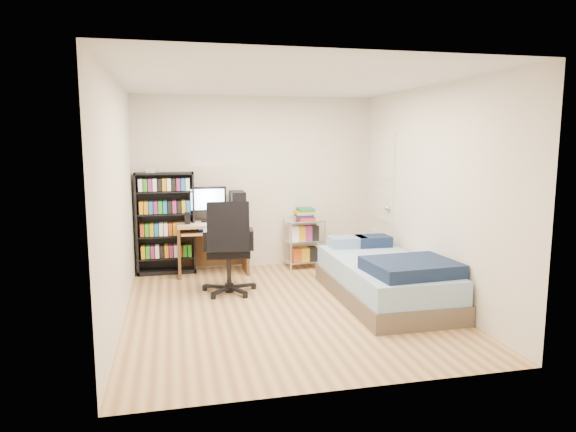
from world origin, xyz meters
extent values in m
cube|color=tan|center=(0.00, 0.00, -0.02)|extent=(3.50, 4.00, 0.04)
cube|color=silver|center=(0.00, 0.00, 2.52)|extent=(3.50, 4.00, 0.04)
cube|color=silver|center=(0.00, 2.02, 1.25)|extent=(3.50, 0.04, 2.50)
cube|color=silver|center=(0.00, -2.02, 1.25)|extent=(3.50, 0.04, 2.50)
cube|color=silver|center=(-1.77, 0.00, 1.25)|extent=(0.04, 4.00, 2.50)
cube|color=silver|center=(1.77, 0.00, 1.25)|extent=(0.04, 4.00, 2.50)
cube|color=black|center=(-1.31, 1.84, 0.71)|extent=(0.80, 0.27, 1.43)
cube|color=black|center=(-1.31, 1.84, 0.22)|extent=(0.75, 0.25, 0.02)
cube|color=#A84416|center=(-1.31, 1.83, 0.33)|extent=(0.70, 0.21, 0.17)
cube|color=black|center=(-1.31, 1.84, 0.54)|extent=(0.75, 0.25, 0.02)
cube|color=#196EB1|center=(-1.31, 1.83, 0.64)|extent=(0.70, 0.21, 0.17)
cube|color=black|center=(-1.31, 1.84, 0.85)|extent=(0.75, 0.25, 0.02)
cube|color=gold|center=(-1.31, 1.83, 0.95)|extent=(0.70, 0.21, 0.17)
cube|color=black|center=(-1.31, 1.84, 1.16)|extent=(0.75, 0.25, 0.02)
cube|color=green|center=(-1.31, 1.83, 1.26)|extent=(0.70, 0.21, 0.17)
cube|color=silver|center=(-1.49, 1.84, 1.46)|extent=(0.13, 0.11, 0.06)
cube|color=tan|center=(-0.68, 1.68, 0.71)|extent=(0.97, 0.53, 0.04)
cube|color=#3A2A1F|center=(-1.14, 1.68, 0.34)|extent=(0.04, 0.53, 0.69)
cube|color=#3A2A1F|center=(-0.21, 1.68, 0.34)|extent=(0.04, 0.53, 0.69)
cube|color=#3A2A1F|center=(-0.68, 1.93, 0.36)|extent=(0.93, 0.03, 0.63)
cube|color=tan|center=(-0.68, 1.61, 0.61)|extent=(0.87, 0.44, 0.02)
cube|color=black|center=(-0.68, 1.59, 0.64)|extent=(0.43, 0.15, 0.02)
cube|color=black|center=(-0.72, 1.79, 1.05)|extent=(0.52, 0.05, 0.35)
cube|color=#CCDFFF|center=(-0.72, 1.76, 1.05)|extent=(0.47, 0.01, 0.29)
cube|color=black|center=(-0.31, 1.73, 0.94)|extent=(0.19, 0.41, 0.43)
cube|color=black|center=(-1.02, 1.63, 0.81)|extent=(0.08, 0.08, 0.16)
cube|color=black|center=(-0.51, 1.59, 0.81)|extent=(0.08, 0.08, 0.16)
cylinder|color=black|center=(-0.55, 0.72, 0.29)|extent=(0.05, 0.05, 0.41)
cube|color=black|center=(-0.55, 0.72, 0.52)|extent=(0.57, 0.57, 0.09)
cube|color=black|center=(-0.58, 0.48, 0.86)|extent=(0.51, 0.21, 0.60)
cube|color=black|center=(-0.83, 0.75, 0.67)|extent=(0.08, 0.33, 0.24)
cube|color=black|center=(-0.27, 0.69, 0.67)|extent=(0.08, 0.33, 0.24)
cylinder|color=white|center=(0.43, 1.54, 0.36)|extent=(0.02, 0.02, 0.71)
cylinder|color=white|center=(0.95, 1.58, 0.36)|extent=(0.02, 0.02, 0.71)
cylinder|color=white|center=(0.40, 1.91, 0.36)|extent=(0.02, 0.02, 0.71)
cylinder|color=white|center=(0.92, 1.95, 0.36)|extent=(0.02, 0.02, 0.71)
cube|color=white|center=(0.67, 1.75, 0.10)|extent=(0.55, 0.41, 0.02)
cube|color=white|center=(0.67, 1.75, 0.41)|extent=(0.55, 0.41, 0.02)
cube|color=white|center=(0.67, 1.75, 0.70)|extent=(0.55, 0.41, 0.02)
cube|color=#B32819|center=(0.67, 1.75, 0.80)|extent=(0.25, 0.30, 0.16)
cube|color=brown|center=(1.20, 0.01, 0.11)|extent=(1.06, 2.13, 0.21)
cube|color=#90BBD8|center=(1.20, 0.01, 0.34)|extent=(1.02, 2.09, 0.26)
cube|color=#14213F|center=(1.25, -0.57, 0.53)|extent=(0.95, 0.81, 0.15)
cube|color=#A2C2E6|center=(1.04, 0.87, 0.54)|extent=(0.48, 0.32, 0.14)
cube|color=#14213F|center=(1.39, 0.85, 0.54)|extent=(0.45, 0.32, 0.14)
cube|color=#442B15|center=(1.20, -0.04, 0.48)|extent=(0.30, 0.23, 0.02)
cube|color=silver|center=(1.73, 1.35, 1.00)|extent=(0.05, 0.80, 2.00)
sphere|color=silver|center=(1.67, 1.03, 0.95)|extent=(0.08, 0.08, 0.08)
camera|label=1|loc=(-1.21, -5.47, 1.88)|focal=32.00mm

